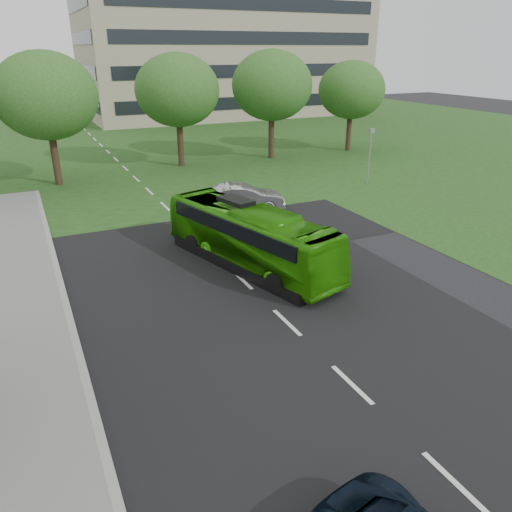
# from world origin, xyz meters

# --- Properties ---
(ground) EXTENTS (160.00, 160.00, 0.00)m
(ground) POSITION_xyz_m (0.00, 0.00, 0.00)
(ground) COLOR black
(ground) RESTS_ON ground
(street_surfaces) EXTENTS (120.00, 120.00, 0.15)m
(street_surfaces) POSITION_xyz_m (-0.38, 22.75, 0.03)
(street_surfaces) COLOR black
(street_surfaces) RESTS_ON ground
(office_building) EXTENTS (40.10, 20.10, 25.00)m
(office_building) POSITION_xyz_m (21.96, 61.96, 12.50)
(office_building) COLOR tan
(office_building) RESTS_ON ground
(tree_park_b) EXTENTS (7.01, 7.01, 9.20)m
(tree_park_b) POSITION_xyz_m (-5.47, 26.76, 6.20)
(tree_park_b) COLOR black
(tree_park_b) RESTS_ON ground
(tree_park_c) EXTENTS (6.78, 6.78, 9.01)m
(tree_park_c) POSITION_xyz_m (4.56, 28.96, 6.11)
(tree_park_c) COLOR black
(tree_park_c) RESTS_ON ground
(tree_park_d) EXTENTS (6.98, 6.98, 9.24)m
(tree_park_d) POSITION_xyz_m (12.94, 28.68, 6.25)
(tree_park_d) COLOR black
(tree_park_d) RESTS_ON ground
(tree_park_e) EXTENTS (6.21, 6.21, 8.28)m
(tree_park_e) POSITION_xyz_m (21.35, 28.70, 5.63)
(tree_park_e) COLOR black
(tree_park_e) RESTS_ON ground
(bus) EXTENTS (4.86, 10.10, 2.74)m
(bus) POSITION_xyz_m (1.00, 7.38, 1.37)
(bus) COLOR #2B8E0A
(bus) RESTS_ON ground
(sedan) EXTENTS (5.33, 2.91, 1.67)m
(sedan) POSITION_xyz_m (4.00, 15.01, 0.83)
(sedan) COLOR #A6A6AA
(sedan) RESTS_ON ground
(camera_pole) EXTENTS (0.40, 0.37, 3.97)m
(camera_pole) POSITION_xyz_m (15.10, 17.27, 2.56)
(camera_pole) COLOR gray
(camera_pole) RESTS_ON ground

